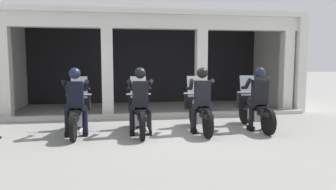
# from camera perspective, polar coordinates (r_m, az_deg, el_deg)

# --- Properties ---
(ground_plane) EXTENTS (80.00, 80.00, 0.00)m
(ground_plane) POSITION_cam_1_polar(r_m,az_deg,el_deg) (10.96, -2.36, -3.02)
(ground_plane) COLOR gray
(station_building) EXTENTS (10.19, 3.91, 3.35)m
(station_building) POSITION_cam_1_polar(r_m,az_deg,el_deg) (12.18, -3.41, 7.81)
(station_building) COLOR black
(station_building) RESTS_ON ground
(kerb_strip) EXTENTS (9.69, 0.24, 0.12)m
(kerb_strip) POSITION_cam_1_polar(r_m,az_deg,el_deg) (9.87, -1.93, -3.67)
(kerb_strip) COLOR #B7B5AD
(kerb_strip) RESTS_ON ground
(motorcycle_far_left) EXTENTS (0.62, 2.04, 1.35)m
(motorcycle_far_left) POSITION_cam_1_polar(r_m,az_deg,el_deg) (7.89, -15.95, -3.09)
(motorcycle_far_left) COLOR black
(motorcycle_far_left) RESTS_ON ground
(police_officer_far_left) EXTENTS (0.63, 0.61, 1.58)m
(police_officer_far_left) POSITION_cam_1_polar(r_m,az_deg,el_deg) (7.56, -16.31, -0.14)
(police_officer_far_left) COLOR black
(police_officer_far_left) RESTS_ON ground
(motorcycle_center_left) EXTENTS (0.62, 2.04, 1.35)m
(motorcycle_center_left) POSITION_cam_1_polar(r_m,az_deg,el_deg) (7.74, -5.12, -3.06)
(motorcycle_center_left) COLOR black
(motorcycle_center_left) RESTS_ON ground
(police_officer_center_left) EXTENTS (0.63, 0.61, 1.58)m
(police_officer_center_left) POSITION_cam_1_polar(r_m,az_deg,el_deg) (7.40, -5.01, -0.05)
(police_officer_center_left) COLOR black
(police_officer_center_left) RESTS_ON ground
(motorcycle_center_right) EXTENTS (0.62, 2.04, 1.35)m
(motorcycle_center_right) POSITION_cam_1_polar(r_m,az_deg,el_deg) (7.95, 5.57, -2.81)
(motorcycle_center_right) COLOR black
(motorcycle_center_right) RESTS_ON ground
(police_officer_center_right) EXTENTS (0.63, 0.61, 1.58)m
(police_officer_center_right) POSITION_cam_1_polar(r_m,az_deg,el_deg) (7.63, 6.13, 0.12)
(police_officer_center_right) COLOR black
(police_officer_center_right) RESTS_ON ground
(motorcycle_far_right) EXTENTS (0.62, 2.04, 1.35)m
(motorcycle_far_right) POSITION_cam_1_polar(r_m,az_deg,el_deg) (8.49, 15.18, -2.44)
(motorcycle_far_right) COLOR black
(motorcycle_far_right) RESTS_ON ground
(police_officer_far_right) EXTENTS (0.63, 0.61, 1.58)m
(police_officer_far_right) POSITION_cam_1_polar(r_m,az_deg,el_deg) (8.18, 16.07, 0.32)
(police_officer_far_right) COLOR black
(police_officer_far_right) RESTS_ON ground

